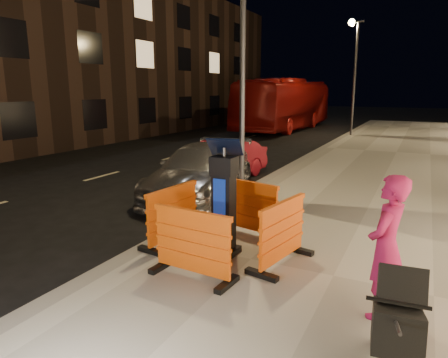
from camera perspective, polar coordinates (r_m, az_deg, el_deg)
The scene contains 15 objects.
ground_plane at distance 7.07m, azimuth -9.61°, elevation -9.70°, with size 120.00×120.00×0.00m, color black.
sidewalk at distance 5.92m, azimuth 15.32°, elevation -13.83°, with size 6.00×60.00×0.15m, color gray.
kerb at distance 7.04m, azimuth -9.63°, elevation -9.14°, with size 0.30×60.00×0.15m, color slate.
parking_kiosk at distance 6.14m, azimuth -0.02°, elevation -3.02°, with size 0.54×0.54×1.72m, color black.
barrier_front at distance 5.47m, azimuth -4.54°, elevation -9.27°, with size 1.23×0.51×0.96m, color #E2540C.
barrier_back at distance 7.07m, azimuth 3.45°, elevation -4.11°, with size 1.23×0.51×0.96m, color #E2540C.
barrier_kerbside at distance 6.71m, azimuth -7.32°, elevation -5.13°, with size 1.23×0.51×0.96m, color #E2540C.
barrier_bldgside at distance 5.91m, azimuth 8.32°, elevation -7.66°, with size 1.23×0.51×0.96m, color #E2540C.
car_silver at distance 10.25m, azimuth -3.31°, elevation -2.42°, with size 1.81×4.46×1.29m, color #B0B0B5.
car_red at distance 11.98m, azimuth -0.52°, elevation -0.16°, with size 1.26×3.62×1.19m, color #A81626.
bus_doubledecker at distance 27.47m, azimuth 8.75°, elevation 7.01°, with size 2.78×11.90×3.31m, color maroon.
man at distance 4.80m, azimuth 22.15°, elevation -9.05°, with size 0.60×0.39×1.65m, color #971447.
stroller at distance 4.13m, azimuth 23.48°, elevation -18.37°, with size 0.48×0.74×0.93m, color black.
street_lamp_mid at distance 9.03m, azimuth 2.67°, elevation 15.73°, with size 0.12×0.12×6.00m, color #3F3F44.
street_lamp_far at distance 23.53m, azimuth 18.14°, elevation 13.29°, with size 0.12×0.12×6.00m, color #3F3F44.
Camera 1 is at (3.93, -5.23, 2.68)m, focal length 32.00 mm.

